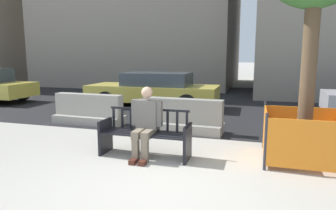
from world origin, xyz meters
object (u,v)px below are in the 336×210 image
(seated_person, at_px, (146,121))
(jersey_barrier_left, at_px, (89,112))
(construction_fence, at_px, (304,135))
(car_taxi_near, at_px, (154,90))
(street_bench, at_px, (145,136))
(jersey_barrier_centre, at_px, (182,119))

(seated_person, height_order, jersey_barrier_left, seated_person)
(jersey_barrier_left, relative_size, construction_fence, 1.48)
(car_taxi_near, bearing_deg, seated_person, -71.94)
(jersey_barrier_left, bearing_deg, construction_fence, -16.48)
(seated_person, distance_m, car_taxi_near, 5.62)
(street_bench, distance_m, construction_fence, 2.86)
(car_taxi_near, bearing_deg, jersey_barrier_centre, -59.77)
(car_taxi_near, bearing_deg, construction_fence, -46.40)
(jersey_barrier_left, bearing_deg, street_bench, -40.29)
(seated_person, relative_size, construction_fence, 0.96)
(jersey_barrier_left, height_order, construction_fence, construction_fence)
(jersey_barrier_centre, height_order, jersey_barrier_left, same)
(seated_person, height_order, jersey_barrier_centre, seated_person)
(construction_fence, bearing_deg, seated_person, -167.55)
(street_bench, xyz_separation_m, seated_person, (0.04, -0.06, 0.29))
(street_bench, distance_m, car_taxi_near, 5.57)
(street_bench, relative_size, car_taxi_near, 0.35)
(street_bench, height_order, car_taxi_near, car_taxi_near)
(seated_person, distance_m, jersey_barrier_left, 3.37)
(jersey_barrier_left, distance_m, construction_fence, 5.54)
(jersey_barrier_left, height_order, car_taxi_near, car_taxi_near)
(seated_person, height_order, car_taxi_near, seated_person)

